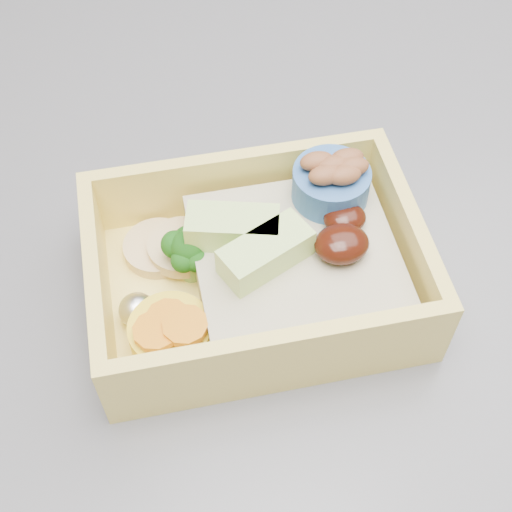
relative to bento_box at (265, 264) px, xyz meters
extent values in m
cube|color=#3D3E43|center=(0.03, -0.10, -0.04)|extent=(1.24, 0.84, 0.04)
cube|color=#F6DB66|center=(-0.01, 0.00, -0.02)|extent=(0.18, 0.13, 0.01)
cube|color=#F6DB66|center=(0.00, 0.06, 0.01)|extent=(0.17, 0.01, 0.04)
cube|color=#F6DB66|center=(-0.01, -0.06, 0.01)|extent=(0.17, 0.01, 0.04)
cube|color=#F6DB66|center=(0.08, 0.00, 0.01)|extent=(0.01, 0.11, 0.04)
cube|color=#F6DB66|center=(-0.09, 0.00, 0.01)|extent=(0.01, 0.11, 0.04)
cube|color=tan|center=(0.02, 0.00, 0.00)|extent=(0.11, 0.10, 0.03)
ellipsoid|color=black|center=(0.04, -0.01, 0.02)|extent=(0.03, 0.03, 0.02)
ellipsoid|color=black|center=(0.04, 0.01, 0.02)|extent=(0.02, 0.02, 0.01)
cube|color=#C3EB7B|center=(0.00, -0.01, 0.02)|extent=(0.05, 0.04, 0.02)
cube|color=#C3EB7B|center=(-0.01, 0.01, 0.02)|extent=(0.05, 0.03, 0.02)
cylinder|color=#7DA659|center=(-0.04, 0.01, -0.01)|extent=(0.01, 0.01, 0.02)
sphere|color=#175312|center=(-0.04, 0.01, 0.01)|extent=(0.02, 0.02, 0.02)
sphere|color=#175312|center=(-0.03, 0.02, 0.01)|extent=(0.02, 0.02, 0.02)
sphere|color=#175312|center=(-0.05, 0.02, 0.01)|extent=(0.02, 0.02, 0.02)
sphere|color=#175312|center=(-0.04, 0.01, 0.01)|extent=(0.01, 0.01, 0.01)
sphere|color=#175312|center=(-0.04, 0.01, 0.01)|extent=(0.01, 0.01, 0.01)
sphere|color=#175312|center=(-0.04, 0.02, 0.01)|extent=(0.01, 0.01, 0.01)
cylinder|color=yellow|center=(-0.06, -0.03, 0.00)|extent=(0.04, 0.04, 0.02)
cylinder|color=orange|center=(-0.06, -0.03, 0.01)|extent=(0.02, 0.02, 0.00)
cylinder|color=orange|center=(-0.06, -0.03, 0.01)|extent=(0.02, 0.02, 0.00)
cylinder|color=orange|center=(-0.05, -0.03, 0.01)|extent=(0.02, 0.02, 0.00)
cylinder|color=tan|center=(-0.05, 0.03, -0.01)|extent=(0.04, 0.04, 0.01)
cylinder|color=tan|center=(-0.04, 0.03, -0.01)|extent=(0.04, 0.04, 0.01)
ellipsoid|color=silver|center=(-0.02, 0.04, -0.01)|extent=(0.02, 0.02, 0.02)
ellipsoid|color=silver|center=(-0.07, -0.01, -0.01)|extent=(0.02, 0.02, 0.02)
cylinder|color=#3161A8|center=(0.04, 0.03, 0.02)|extent=(0.04, 0.04, 0.02)
ellipsoid|color=brown|center=(0.04, 0.03, 0.04)|extent=(0.02, 0.01, 0.01)
ellipsoid|color=brown|center=(0.05, 0.03, 0.04)|extent=(0.02, 0.01, 0.01)
ellipsoid|color=brown|center=(0.04, 0.03, 0.04)|extent=(0.02, 0.01, 0.01)
ellipsoid|color=brown|center=(0.05, 0.02, 0.04)|extent=(0.02, 0.01, 0.01)
ellipsoid|color=brown|center=(0.04, 0.02, 0.04)|extent=(0.02, 0.01, 0.01)
ellipsoid|color=brown|center=(0.05, 0.03, 0.04)|extent=(0.02, 0.01, 0.01)
camera|label=1|loc=(-0.06, -0.22, 0.31)|focal=50.00mm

